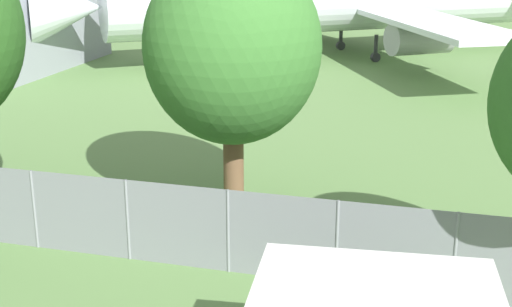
{
  "coord_description": "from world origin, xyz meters",
  "views": [
    {
      "loc": [
        4.66,
        -4.21,
        7.75
      ],
      "look_at": [
        -0.15,
        13.3,
        2.0
      ],
      "focal_mm": 50.0,
      "sensor_mm": 36.0,
      "label": 1
    }
  ],
  "objects": [
    {
      "name": "perimeter_fence",
      "position": [
        0.0,
        10.3,
        1.03
      ],
      "size": [
        56.07,
        0.07,
        2.06
      ],
      "color": "gray",
      "rests_on": "ground"
    },
    {
      "name": "tree_near_hangar",
      "position": [
        -0.98,
        13.94,
        4.7
      ],
      "size": [
        4.8,
        4.8,
        7.36
      ],
      "color": "brown",
      "rests_on": "ground"
    }
  ]
}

